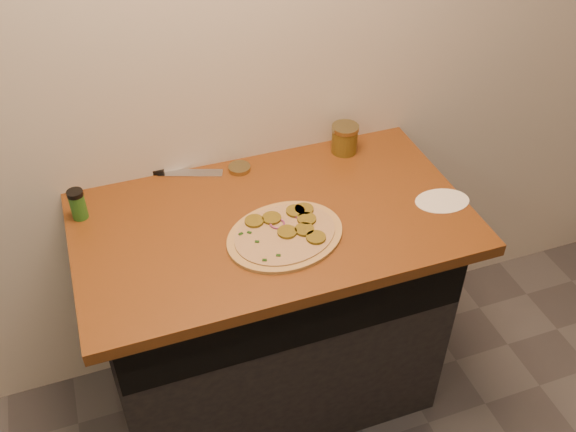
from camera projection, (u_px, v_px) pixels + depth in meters
name	position (u px, v px, depth m)	size (l,w,h in m)	color
cabinet	(271.00, 313.00, 2.28)	(1.10, 0.60, 0.86)	black
countertop	(272.00, 221.00, 1.97)	(1.20, 0.70, 0.04)	brown
pizza	(286.00, 233.00, 1.88)	(0.43, 0.43, 0.02)	tan
chefs_knife	(167.00, 172.00, 2.12)	(0.30, 0.13, 0.02)	#B7BAC1
mason_jar_lid	(239.00, 168.00, 2.13)	(0.07, 0.07, 0.02)	#918554
salsa_jar	(345.00, 139.00, 2.19)	(0.09, 0.09, 0.10)	maroon
spice_shaker	(78.00, 204.00, 1.92)	(0.05, 0.05, 0.10)	#275F1E
flour_spill	(442.00, 201.00, 2.01)	(0.18, 0.18, 0.00)	silver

